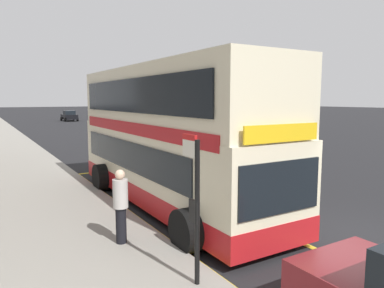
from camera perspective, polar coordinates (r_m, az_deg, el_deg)
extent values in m
plane|color=black|center=(38.38, -19.28, 1.66)|extent=(260.00, 260.00, 0.00)
cube|color=beige|center=(11.69, -3.78, -2.97)|extent=(2.48, 10.00, 2.30)
cube|color=beige|center=(11.51, -3.86, 7.38)|extent=(2.46, 9.80, 1.90)
cube|color=red|center=(11.87, -3.74, -7.01)|extent=(2.50, 10.02, 0.60)
cube|color=#B2191E|center=(11.55, -3.82, 2.76)|extent=(2.51, 9.20, 0.36)
cube|color=black|center=(11.50, -10.30, -1.72)|extent=(0.04, 8.00, 0.90)
cube|color=black|center=(11.00, -9.78, 7.56)|extent=(0.04, 8.80, 1.00)
cube|color=black|center=(7.62, 13.87, -6.72)|extent=(2.19, 0.04, 1.10)
cube|color=yellow|center=(7.44, 14.13, 1.69)|extent=(1.99, 0.04, 0.36)
cylinder|color=black|center=(8.24, -0.41, -13.45)|extent=(0.56, 1.00, 1.00)
cylinder|color=black|center=(9.79, 13.36, -10.28)|extent=(0.56, 1.00, 1.00)
cylinder|color=black|center=(13.88, -13.92, -5.13)|extent=(0.56, 1.00, 1.00)
cylinder|color=black|center=(14.85, -4.03, -4.13)|extent=(0.56, 1.00, 1.00)
cube|color=yellow|center=(11.53, -10.58, -10.10)|extent=(0.16, 12.32, 0.01)
cube|color=yellow|center=(12.65, 0.87, -8.42)|extent=(0.16, 12.32, 0.01)
cube|color=yellow|center=(7.47, 18.13, -20.23)|extent=(2.81, 0.16, 0.01)
cube|color=yellow|center=(17.54, -13.48, -4.21)|extent=(2.81, 0.16, 0.01)
cylinder|color=black|center=(6.35, 0.83, -10.94)|extent=(0.09, 0.09, 2.58)
cube|color=silver|center=(6.32, -0.37, -0.72)|extent=(0.05, 0.42, 0.30)
cube|color=red|center=(6.29, -0.37, 1.08)|extent=(0.05, 0.42, 0.10)
cube|color=black|center=(6.43, 0.35, -10.60)|extent=(0.06, 0.28, 0.40)
cube|color=silver|center=(27.02, -2.93, 1.31)|extent=(1.76, 4.20, 0.72)
cube|color=black|center=(26.87, -2.84, 2.69)|extent=(1.52, 1.90, 0.60)
cylinder|color=black|center=(27.80, -5.89, 0.70)|extent=(0.22, 0.60, 0.60)
cylinder|color=black|center=(28.64, -2.50, 0.92)|extent=(0.22, 0.60, 0.60)
cylinder|color=black|center=(25.48, -3.40, 0.14)|extent=(0.22, 0.60, 0.60)
cylinder|color=black|center=(26.39, 0.20, 0.40)|extent=(0.22, 0.60, 0.60)
cube|color=black|center=(59.21, -18.85, 4.11)|extent=(1.76, 4.20, 0.72)
cube|color=black|center=(59.08, -18.86, 4.74)|extent=(1.52, 1.90, 0.60)
cylinder|color=black|center=(60.31, -19.97, 3.77)|extent=(0.22, 0.60, 0.60)
cylinder|color=black|center=(60.70, -18.24, 3.85)|extent=(0.22, 0.60, 0.60)
cylinder|color=black|center=(57.76, -19.47, 3.66)|extent=(0.22, 0.60, 0.60)
cylinder|color=black|center=(58.16, -17.67, 3.75)|extent=(0.22, 0.60, 0.60)
cylinder|color=black|center=(8.53, -11.15, -12.50)|extent=(0.24, 0.24, 0.82)
cylinder|color=#B7B2AD|center=(8.31, -11.28, -7.69)|extent=(0.34, 0.34, 0.65)
sphere|color=beige|center=(8.21, -11.35, -4.74)|extent=(0.22, 0.22, 0.22)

